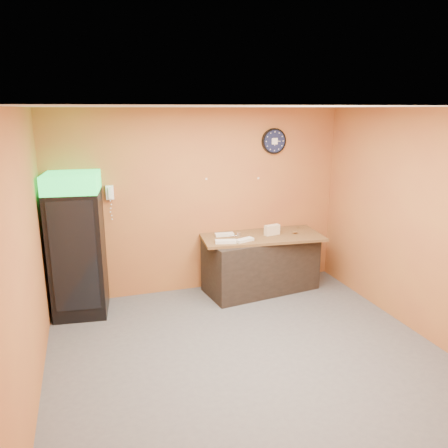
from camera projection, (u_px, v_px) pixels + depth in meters
name	position (u px, v px, depth m)	size (l,w,h in m)	color
floor	(245.00, 350.00, 5.19)	(4.50, 4.50, 0.00)	#47474C
back_wall	(200.00, 202.00, 6.68)	(4.50, 0.02, 2.80)	#A9672F
left_wall	(26.00, 258.00, 4.17)	(0.02, 4.00, 2.80)	#A9672F
right_wall	(413.00, 222.00, 5.50)	(0.02, 4.00, 2.80)	#A9672F
ceiling	(248.00, 107.00, 4.48)	(4.50, 4.00, 0.02)	white
beverage_cooler	(78.00, 248.00, 5.89)	(0.77, 0.78, 1.97)	black
prep_counter	(261.00, 264.00, 6.83)	(1.72, 0.76, 0.86)	black
wall_clock	(274.00, 141.00, 6.77)	(0.40, 0.06, 0.40)	black
wall_phone	(110.00, 193.00, 6.17)	(0.11, 0.10, 0.20)	white
butcher_paper	(261.00, 236.00, 6.72)	(1.84, 0.85, 0.04)	brown
sub_roll_stack	(272.00, 230.00, 6.70)	(0.26, 0.13, 0.16)	beige
wrapped_sandwich_left	(226.00, 241.00, 6.31)	(0.30, 0.12, 0.04)	silver
wrapped_sandwich_mid	(245.00, 240.00, 6.39)	(0.28, 0.11, 0.04)	silver
wrapped_sandwich_right	(224.00, 235.00, 6.67)	(0.28, 0.11, 0.04)	silver
kitchen_tool	(239.00, 234.00, 6.64)	(0.06, 0.06, 0.06)	silver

